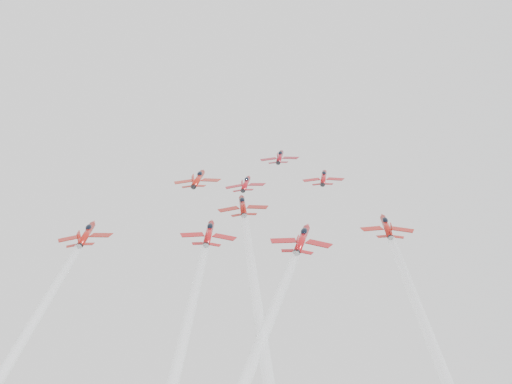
{
  "coord_description": "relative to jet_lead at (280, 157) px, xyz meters",
  "views": [
    {
      "loc": [
        12.62,
        -138.37,
        130.7
      ],
      "look_at": [
        0.0,
        2.0,
        152.19
      ],
      "focal_mm": 50.0,
      "sensor_mm": 36.0,
      "label": 1
    }
  ],
  "objects": [
    {
      "name": "jet_row2_center",
      "position": [
        -6.2,
        -19.32,
        -9.6
      ],
      "size": [
        8.73,
        11.45,
        6.37
      ],
      "rotation": [
        0.46,
        -0.07,
        -0.07
      ],
      "color": "#A30F19"
    },
    {
      "name": "jet_row2_left",
      "position": [
        -17.1,
        -15.55,
        -7.71
      ],
      "size": [
        10.48,
        13.75,
        7.64
      ],
      "rotation": [
        0.46,
        -0.04,
        -0.04
      ],
      "color": "#B01C10"
    },
    {
      "name": "jet_row2_right",
      "position": [
        10.3,
        -16.09,
        -7.99
      ],
      "size": [
        8.98,
        11.77,
        6.54
      ],
      "rotation": [
        0.46,
        -0.01,
        -0.06
      ],
      "color": "#AC1016"
    },
    {
      "name": "jet_lead",
      "position": [
        0.0,
        0.0,
        0.0
      ],
      "size": [
        9.4,
        12.32,
        6.85
      ],
      "rotation": [
        0.46,
        -0.03,
        -0.05
      ],
      "color": "maroon"
    },
    {
      "name": "jet_center",
      "position": [
        -5.37,
        -74.79,
        -37.21
      ],
      "size": [
        9.8,
        95.69,
        48.38
      ],
      "rotation": [
        0.46,
        -0.08,
        0.12
      ],
      "color": "#9B150E"
    },
    {
      "name": "jet_rear_farright",
      "position": [
        20.91,
        -83.46,
        -41.51
      ],
      "size": [
        9.3,
        90.8,
        45.91
      ],
      "rotation": [
        0.46,
        0.03,
        0.06
      ],
      "color": "#AC1710"
    }
  ]
}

